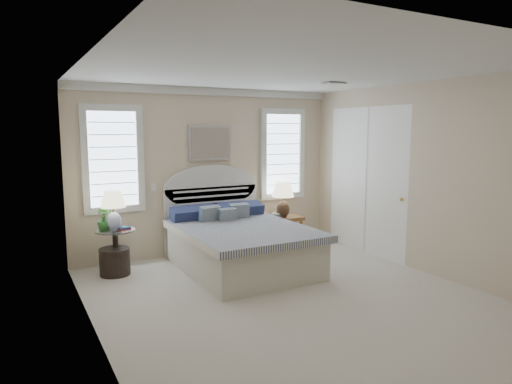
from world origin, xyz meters
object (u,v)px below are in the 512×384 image
object	(u,v)px
nightstand_right	(287,225)
floor_pot	(115,261)
bed	(238,242)
lamp_right	(283,196)
side_table_left	(116,246)
lamp_left	(113,206)

from	to	relation	value
nightstand_right	floor_pot	distance (m)	3.00
bed	nightstand_right	bearing A→B (deg)	28.03
floor_pot	lamp_right	bearing A→B (deg)	3.16
floor_pot	lamp_right	distance (m)	2.98
lamp_right	side_table_left	bearing A→B (deg)	-178.48
floor_pot	lamp_right	world-z (taller)	lamp_right
lamp_left	nightstand_right	bearing A→B (deg)	2.59
side_table_left	floor_pot	size ratio (longest dim) A/B	1.50
floor_pot	nightstand_right	bearing A→B (deg)	3.51
side_table_left	lamp_left	size ratio (longest dim) A/B	1.10
nightstand_right	lamp_right	xyz separation A→B (m)	(-0.10, -0.02, 0.52)
side_table_left	lamp_right	world-z (taller)	lamp_right
bed	side_table_left	bearing A→B (deg)	160.26
side_table_left	floor_pot	xyz separation A→B (m)	(-0.04, -0.08, -0.19)
lamp_left	side_table_left	bearing A→B (deg)	63.41
bed	side_table_left	xyz separation A→B (m)	(-1.65, 0.59, 0.00)
side_table_left	nightstand_right	bearing A→B (deg)	1.94
side_table_left	lamp_left	xyz separation A→B (m)	(-0.02, -0.03, 0.59)
side_table_left	nightstand_right	distance (m)	2.95
nightstand_right	floor_pot	bearing A→B (deg)	-176.49
side_table_left	lamp_right	size ratio (longest dim) A/B	1.01
lamp_right	bed	bearing A→B (deg)	-150.88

